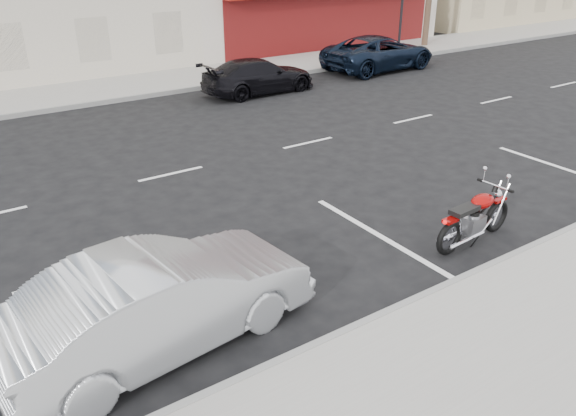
# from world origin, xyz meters

# --- Properties ---
(ground) EXTENTS (120.00, 120.00, 0.00)m
(ground) POSITION_xyz_m (0.00, 0.00, 0.00)
(ground) COLOR black
(ground) RESTS_ON ground
(curb_near) EXTENTS (80.00, 0.12, 0.16)m
(curb_near) POSITION_xyz_m (-5.00, -7.00, 0.08)
(curb_near) COLOR gray
(curb_near) RESTS_ON ground
(fire_hydrant) EXTENTS (0.20, 0.20, 0.72)m
(fire_hydrant) POSITION_xyz_m (12.00, 8.50, 0.53)
(fire_hydrant) COLOR beige
(fire_hydrant) RESTS_ON sidewalk_far
(motorcycle) EXTENTS (2.04, 0.67, 1.02)m
(motorcycle) POSITION_xyz_m (1.95, -6.11, 0.47)
(motorcycle) COLOR black
(motorcycle) RESTS_ON ground
(sedan_silver) EXTENTS (4.40, 1.96, 1.40)m
(sedan_silver) POSITION_xyz_m (-4.55, -5.70, 0.70)
(sedan_silver) COLOR #ACB0B4
(sedan_silver) RESTS_ON ground
(suv_far) EXTENTS (5.21, 2.62, 1.41)m
(suv_far) POSITION_xyz_m (9.99, 5.99, 0.71)
(suv_far) COLOR black
(suv_far) RESTS_ON ground
(car_far) EXTENTS (4.25, 1.83, 1.22)m
(car_far) POSITION_xyz_m (3.75, 5.44, 0.61)
(car_far) COLOR black
(car_far) RESTS_ON ground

